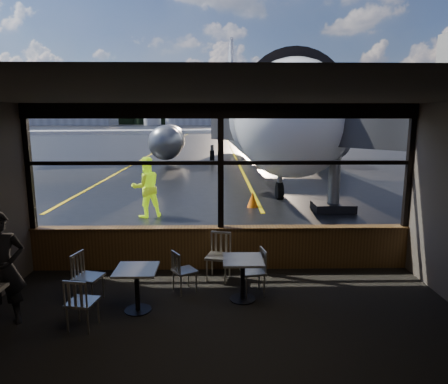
{
  "coord_description": "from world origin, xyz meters",
  "views": [
    {
      "loc": [
        -0.09,
        -8.22,
        3.2
      ],
      "look_at": [
        0.09,
        1.0,
        1.5
      ],
      "focal_mm": 32.0,
      "sensor_mm": 36.0,
      "label": 1
    }
  ],
  "objects_px": {
    "chair_near_w": "(185,271)",
    "cone_nose": "(253,200)",
    "cafe_table_near": "(243,280)",
    "passenger": "(2,269)",
    "chair_near_n": "(218,257)",
    "jet_bridge": "(323,148)",
    "chair_near_e": "(253,272)",
    "chair_mid_w": "(88,278)",
    "airliner": "(247,80)",
    "cafe_table_mid": "(137,290)",
    "ground_crew": "(146,187)",
    "chair_mid_s": "(82,302)"
  },
  "relations": [
    {
      "from": "chair_near_w",
      "to": "cone_nose",
      "type": "xyz_separation_m",
      "value": [
        1.92,
        7.24,
        -0.13
      ]
    },
    {
      "from": "cafe_table_near",
      "to": "passenger",
      "type": "xyz_separation_m",
      "value": [
        -3.78,
        -0.77,
        0.52
      ]
    },
    {
      "from": "chair_near_n",
      "to": "jet_bridge",
      "type": "bearing_deg",
      "value": -105.46
    },
    {
      "from": "jet_bridge",
      "to": "chair_near_e",
      "type": "distance_m",
      "value": 7.67
    },
    {
      "from": "cafe_table_near",
      "to": "chair_near_e",
      "type": "xyz_separation_m",
      "value": [
        0.2,
        0.23,
        0.05
      ]
    },
    {
      "from": "jet_bridge",
      "to": "chair_mid_w",
      "type": "distance_m",
      "value": 9.4
    },
    {
      "from": "jet_bridge",
      "to": "passenger",
      "type": "bearing_deg",
      "value": -131.88
    },
    {
      "from": "airliner",
      "to": "cafe_table_mid",
      "type": "distance_m",
      "value": 23.22
    },
    {
      "from": "passenger",
      "to": "chair_mid_w",
      "type": "bearing_deg",
      "value": 8.96
    },
    {
      "from": "jet_bridge",
      "to": "cafe_table_mid",
      "type": "relative_size",
      "value": 13.45
    },
    {
      "from": "cafe_table_near",
      "to": "ground_crew",
      "type": "xyz_separation_m",
      "value": [
        -2.76,
        6.22,
        0.6
      ]
    },
    {
      "from": "cafe_table_near",
      "to": "cafe_table_mid",
      "type": "distance_m",
      "value": 1.83
    },
    {
      "from": "cafe_table_mid",
      "to": "passenger",
      "type": "relative_size",
      "value": 0.41
    },
    {
      "from": "passenger",
      "to": "cafe_table_mid",
      "type": "bearing_deg",
      "value": -15.25
    },
    {
      "from": "chair_near_e",
      "to": "chair_mid_s",
      "type": "relative_size",
      "value": 1.01
    },
    {
      "from": "chair_near_w",
      "to": "chair_near_n",
      "type": "bearing_deg",
      "value": 100.26
    },
    {
      "from": "cafe_table_mid",
      "to": "chair_mid_w",
      "type": "height_order",
      "value": "chair_mid_w"
    },
    {
      "from": "cafe_table_near",
      "to": "cone_nose",
      "type": "xyz_separation_m",
      "value": [
        0.86,
        7.6,
        -0.11
      ]
    },
    {
      "from": "chair_near_e",
      "to": "cone_nose",
      "type": "xyz_separation_m",
      "value": [
        0.66,
        7.37,
        -0.15
      ]
    },
    {
      "from": "chair_near_n",
      "to": "cafe_table_mid",
      "type": "bearing_deg",
      "value": 58.87
    },
    {
      "from": "jet_bridge",
      "to": "cafe_table_near",
      "type": "bearing_deg",
      "value": -114.62
    },
    {
      "from": "cafe_table_near",
      "to": "chair_near_w",
      "type": "distance_m",
      "value": 1.12
    },
    {
      "from": "chair_mid_s",
      "to": "chair_mid_w",
      "type": "bearing_deg",
      "value": 112.47
    },
    {
      "from": "chair_near_e",
      "to": "cone_nose",
      "type": "distance_m",
      "value": 7.4
    },
    {
      "from": "cafe_table_near",
      "to": "passenger",
      "type": "distance_m",
      "value": 3.89
    },
    {
      "from": "jet_bridge",
      "to": "chair_near_w",
      "type": "distance_m",
      "value": 8.15
    },
    {
      "from": "airliner",
      "to": "chair_mid_w",
      "type": "xyz_separation_m",
      "value": [
        -4.41,
        -21.93,
        -5.39
      ]
    },
    {
      "from": "jet_bridge",
      "to": "cafe_table_near",
      "type": "xyz_separation_m",
      "value": [
        -3.23,
        -7.05,
        -1.83
      ]
    },
    {
      "from": "cafe_table_near",
      "to": "cafe_table_mid",
      "type": "xyz_separation_m",
      "value": [
        -1.79,
        -0.38,
        -0.01
      ]
    },
    {
      "from": "airliner",
      "to": "chair_mid_w",
      "type": "bearing_deg",
      "value": -103.15
    },
    {
      "from": "chair_mid_s",
      "to": "chair_near_e",
      "type": "bearing_deg",
      "value": 33.51
    },
    {
      "from": "chair_near_e",
      "to": "jet_bridge",
      "type": "bearing_deg",
      "value": -34.33
    },
    {
      "from": "cafe_table_near",
      "to": "passenger",
      "type": "relative_size",
      "value": 0.42
    },
    {
      "from": "cafe_table_near",
      "to": "chair_mid_s",
      "type": "height_order",
      "value": "chair_mid_s"
    },
    {
      "from": "jet_bridge",
      "to": "cafe_table_mid",
      "type": "bearing_deg",
      "value": -124.08
    },
    {
      "from": "chair_near_n",
      "to": "cafe_table_near",
      "type": "bearing_deg",
      "value": 130.26
    },
    {
      "from": "cafe_table_mid",
      "to": "jet_bridge",
      "type": "bearing_deg",
      "value": 55.92
    },
    {
      "from": "airliner",
      "to": "chair_mid_s",
      "type": "bearing_deg",
      "value": -102.23
    },
    {
      "from": "airliner",
      "to": "cafe_table_mid",
      "type": "bearing_deg",
      "value": -100.67
    },
    {
      "from": "chair_mid_w",
      "to": "chair_mid_s",
      "type": "bearing_deg",
      "value": 26.79
    },
    {
      "from": "chair_near_e",
      "to": "passenger",
      "type": "relative_size",
      "value": 0.48
    },
    {
      "from": "chair_near_e",
      "to": "chair_mid_w",
      "type": "relative_size",
      "value": 0.96
    },
    {
      "from": "cone_nose",
      "to": "airliner",
      "type": "bearing_deg",
      "value": 86.65
    },
    {
      "from": "chair_mid_s",
      "to": "passenger",
      "type": "distance_m",
      "value": 1.36
    },
    {
      "from": "chair_mid_s",
      "to": "cone_nose",
      "type": "bearing_deg",
      "value": 78.79
    },
    {
      "from": "airliner",
      "to": "jet_bridge",
      "type": "relative_size",
      "value": 3.77
    },
    {
      "from": "passenger",
      "to": "chair_mid_s",
      "type": "bearing_deg",
      "value": -33.91
    },
    {
      "from": "cafe_table_near",
      "to": "ground_crew",
      "type": "bearing_deg",
      "value": 113.95
    },
    {
      "from": "airliner",
      "to": "chair_near_n",
      "type": "xyz_separation_m",
      "value": [
        -2.12,
        -21.0,
        -5.37
      ]
    },
    {
      "from": "jet_bridge",
      "to": "chair_near_n",
      "type": "height_order",
      "value": "jet_bridge"
    }
  ]
}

